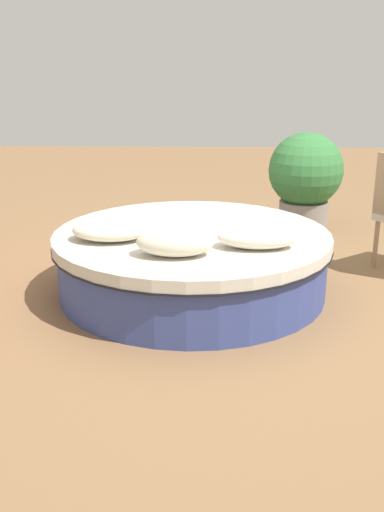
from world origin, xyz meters
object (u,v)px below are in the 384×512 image
round_bed (192,261)px  throw_pillow_1 (175,242)px  throw_pillow_0 (110,230)px  throw_pillow_2 (258,237)px  planter (305,179)px

round_bed → throw_pillow_1: (-0.09, -0.55, 0.32)m
round_bed → throw_pillow_0: size_ratio=3.85×
round_bed → throw_pillow_2: bearing=-38.8°
round_bed → planter: (1.06, 1.53, 0.34)m
round_bed → throw_pillow_1: throw_pillow_1 is taller
round_bed → throw_pillow_2: 0.66m
throw_pillow_0 → planter: bearing=46.8°
round_bed → throw_pillow_1: 0.64m
throw_pillow_0 → planter: size_ratio=0.52×
planter → throw_pillow_1: bearing=-118.9°
throw_pillow_2 → planter: planter is taller
throw_pillow_1 → planter: bearing=61.1°
throw_pillow_1 → throw_pillow_2: size_ratio=0.94×
round_bed → throw_pillow_1: bearing=-99.4°
throw_pillow_1 → planter: 2.38m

